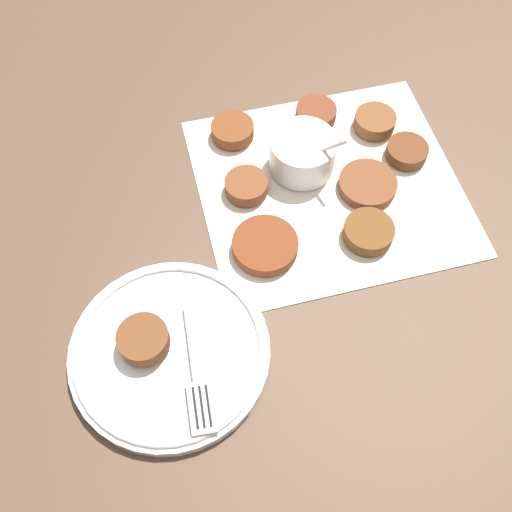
{
  "coord_description": "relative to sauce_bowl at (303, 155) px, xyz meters",
  "views": [
    {
      "loc": [
        -0.15,
        -0.5,
        0.67
      ],
      "look_at": [
        -0.1,
        -0.13,
        0.02
      ],
      "focal_mm": 42.0,
      "sensor_mm": 36.0,
      "label": 1
    }
  ],
  "objects": [
    {
      "name": "serving_plate",
      "position": [
        -0.2,
        -0.25,
        -0.02
      ],
      "size": [
        0.24,
        0.24,
        0.02
      ],
      "color": "silver",
      "rests_on": "ground_plane"
    },
    {
      "name": "fritter_4",
      "position": [
        -0.07,
        -0.13,
        -0.02
      ],
      "size": [
        0.09,
        0.09,
        0.02
      ],
      "color": "brown",
      "rests_on": "napkin"
    },
    {
      "name": "fritter_7",
      "position": [
        -0.08,
        -0.03,
        -0.01
      ],
      "size": [
        0.06,
        0.06,
        0.02
      ],
      "color": "brown",
      "rests_on": "napkin"
    },
    {
      "name": "ground_plane",
      "position": [
        0.01,
        -0.02,
        -0.03
      ],
      "size": [
        4.0,
        4.0,
        0.0
      ],
      "primitive_type": "plane",
      "color": "#4C3828"
    },
    {
      "name": "fritter_0",
      "position": [
        0.15,
        -0.0,
        -0.01
      ],
      "size": [
        0.06,
        0.06,
        0.02
      ],
      "color": "#5A311B",
      "rests_on": "napkin"
    },
    {
      "name": "fritter_6",
      "position": [
        0.04,
        0.09,
        -0.01
      ],
      "size": [
        0.06,
        0.06,
        0.02
      ],
      "color": "brown",
      "rests_on": "napkin"
    },
    {
      "name": "fritter_on_plate",
      "position": [
        -0.23,
        -0.24,
        0.0
      ],
      "size": [
        0.06,
        0.06,
        0.02
      ],
      "color": "brown",
      "rests_on": "serving_plate"
    },
    {
      "name": "fritter_1",
      "position": [
        0.08,
        -0.05,
        -0.02
      ],
      "size": [
        0.08,
        0.08,
        0.01
      ],
      "color": "brown",
      "rests_on": "napkin"
    },
    {
      "name": "fritter_2",
      "position": [
        0.06,
        -0.13,
        -0.01
      ],
      "size": [
        0.07,
        0.07,
        0.02
      ],
      "color": "brown",
      "rests_on": "napkin"
    },
    {
      "name": "fritter_3",
      "position": [
        0.12,
        0.06,
        -0.01
      ],
      "size": [
        0.06,
        0.06,
        0.02
      ],
      "color": "brown",
      "rests_on": "napkin"
    },
    {
      "name": "napkin",
      "position": [
        0.03,
        -0.04,
        -0.03
      ],
      "size": [
        0.39,
        0.36,
        0.0
      ],
      "color": "silver",
      "rests_on": "ground_plane"
    },
    {
      "name": "fork",
      "position": [
        -0.17,
        -0.3,
        -0.0
      ],
      "size": [
        0.03,
        0.16,
        0.0
      ],
      "color": "silver",
      "rests_on": "serving_plate"
    },
    {
      "name": "sauce_bowl",
      "position": [
        0.0,
        0.0,
        0.0
      ],
      "size": [
        0.1,
        0.09,
        0.09
      ],
      "color": "silver",
      "rests_on": "napkin"
    },
    {
      "name": "fritter_5",
      "position": [
        -0.09,
        0.07,
        -0.01
      ],
      "size": [
        0.06,
        0.06,
        0.02
      ],
      "color": "brown",
      "rests_on": "napkin"
    }
  ]
}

